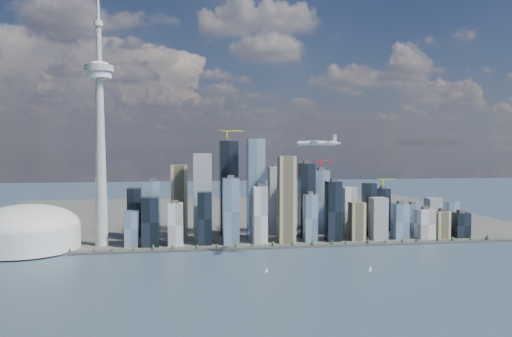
{
  "coord_description": "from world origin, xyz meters",
  "views": [
    {
      "loc": [
        -136.57,
        -715.01,
        209.75
      ],
      "look_at": [
        5.53,
        260.0,
        158.12
      ],
      "focal_mm": 35.0,
      "sensor_mm": 36.0,
      "label": 1
    }
  ],
  "objects": [
    {
      "name": "seawall",
      "position": [
        0.0,
        250.0,
        2.0
      ],
      "size": [
        1100.0,
        22.0,
        4.0
      ],
      "primitive_type": "cube",
      "color": "#383838",
      "rests_on": "ground"
    },
    {
      "name": "dome_stadium",
      "position": [
        -440.0,
        300.0,
        39.44
      ],
      "size": [
        200.0,
        200.0,
        86.0
      ],
      "color": "silver",
      "rests_on": "land"
    },
    {
      "name": "ground",
      "position": [
        0.0,
        0.0,
        0.0
      ],
      "size": [
        4000.0,
        4000.0,
        0.0
      ],
      "primitive_type": "plane",
      "color": "#304654",
      "rests_on": "ground"
    },
    {
      "name": "skyscraper_cluster",
      "position": [
        59.62,
        336.82,
        72.86
      ],
      "size": [
        736.0,
        142.0,
        236.32
      ],
      "color": "black",
      "rests_on": "land"
    },
    {
      "name": "airplane",
      "position": [
        94.91,
        128.52,
        209.35
      ],
      "size": [
        76.87,
        68.72,
        19.2
      ],
      "rotation": [
        0.0,
        0.0,
        -0.32
      ],
      "color": "white",
      "rests_on": "ground"
    },
    {
      "name": "land",
      "position": [
        0.0,
        700.0,
        1.5
      ],
      "size": [
        1400.0,
        900.0,
        3.0
      ],
      "primitive_type": "cube",
      "color": "#4C4C47",
      "rests_on": "ground"
    },
    {
      "name": "shoreline_trees",
      "position": [
        0.0,
        250.0,
        8.78
      ],
      "size": [
        960.53,
        7.2,
        8.8
      ],
      "color": "#3F2D1E",
      "rests_on": "seawall"
    },
    {
      "name": "needle_tower",
      "position": [
        -300.0,
        310.0,
        235.84
      ],
      "size": [
        56.0,
        56.0,
        550.5
      ],
      "color": "#9D9D98",
      "rests_on": "land"
    },
    {
      "name": "sailboat_west",
      "position": [
        -4.85,
        70.79,
        2.72
      ],
      "size": [
        6.1,
        1.9,
        8.47
      ],
      "rotation": [
        0.0,
        0.0,
        0.06
      ],
      "color": "white",
      "rests_on": "ground"
    },
    {
      "name": "sailboat_east",
      "position": [
        163.52,
        52.78,
        3.41
      ],
      "size": [
        7.65,
        2.36,
        10.61
      ],
      "rotation": [
        0.0,
        0.0,
        -0.05
      ],
      "color": "white",
      "rests_on": "ground"
    }
  ]
}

